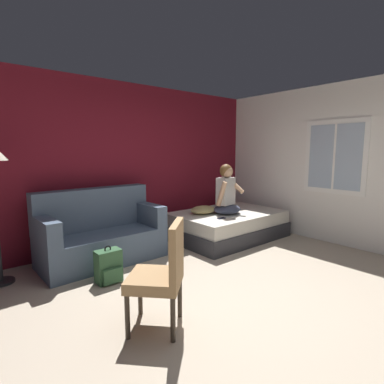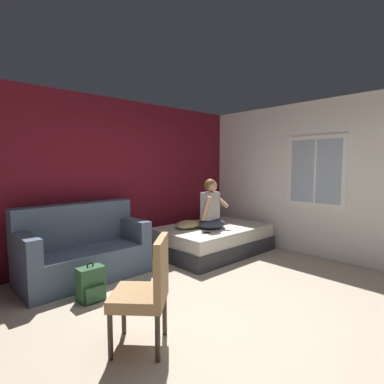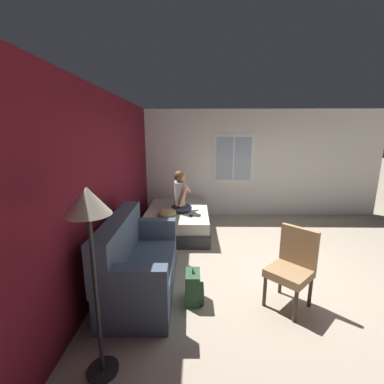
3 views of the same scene
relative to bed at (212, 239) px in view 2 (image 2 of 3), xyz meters
The scene contains 10 objects.
ground_plane 2.47m from the bed, 134.44° to the right, with size 40.00×40.00×0.00m, color tan.
wall_back_accent 2.26m from the bed, 150.83° to the left, with size 10.75×0.16×2.70m, color maroon.
wall_side_with_window 2.41m from the bed, 54.75° to the right, with size 0.19×6.66×2.70m.
bed is the anchor object (origin of this frame).
couch 2.29m from the bed, behind, with size 1.72×0.87×1.04m.
side_chair 2.99m from the bed, 147.68° to the right, with size 0.65×0.65×0.98m.
person_seated 0.62m from the bed, 145.95° to the right, with size 0.59×0.52×0.88m.
backpack 2.51m from the bed, behind, with size 0.30×0.23×0.46m.
throw_pillow 0.57m from the bed, 159.61° to the left, with size 0.48×0.36×0.14m, color tan.
cell_phone 0.62m from the bed, 146.87° to the right, with size 0.07×0.14×0.01m, color black.
Camera 2 is at (-2.21, -1.95, 1.60)m, focal length 28.00 mm.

